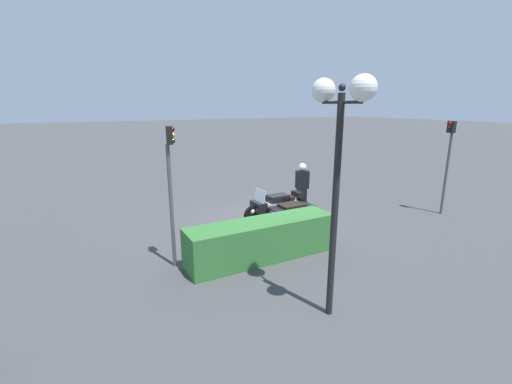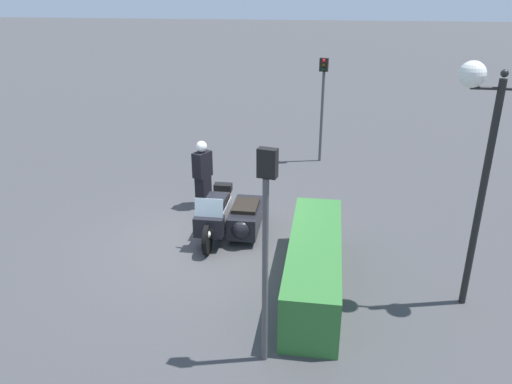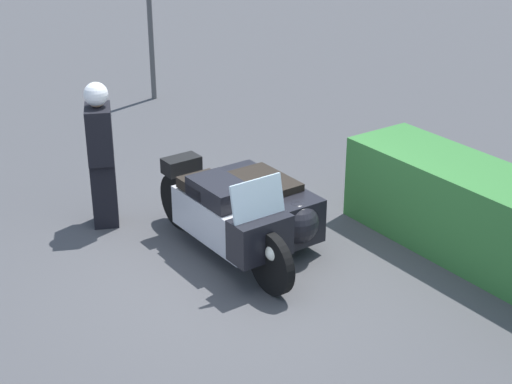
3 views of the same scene
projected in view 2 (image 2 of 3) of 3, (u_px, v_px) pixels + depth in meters
The scene contains 7 objects.
ground_plane at pixel (209, 243), 11.13m from camera, with size 160.00×160.00×0.00m, color #424244.
police_motorcycle at pixel (231, 217), 11.31m from camera, with size 2.52×1.30×1.16m.
officer_rider at pixel (203, 172), 12.67m from camera, with size 0.56×0.46×1.76m.
hedge_bush_curbside at pixel (314, 264), 9.31m from camera, with size 3.93×0.95×1.00m, color #337033.
twin_lamp_post at pixel (497, 114), 7.73m from camera, with size 0.41×1.33×4.28m.
traffic_light_near at pixel (266, 229), 6.86m from camera, with size 0.22×0.28×3.37m.
traffic_light_far at pixel (323, 95), 15.55m from camera, with size 0.22×0.28×3.30m.
Camera 2 is at (9.58, 2.52, 5.31)m, focal length 35.00 mm.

